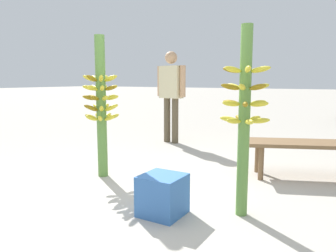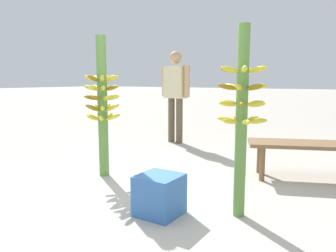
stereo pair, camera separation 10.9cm
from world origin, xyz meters
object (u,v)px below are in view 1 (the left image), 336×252
Objects in this scene: banana_stalk_left at (101,104)px; market_bench at (317,147)px; banana_stalk_center at (244,114)px; produce_crate at (163,195)px; vendor_person at (171,89)px.

banana_stalk_left reaches higher than market_bench.
banana_stalk_center is 1.56m from market_bench.
banana_stalk_center is at bearing -128.21° from market_bench.
banana_stalk_left is 1.76m from banana_stalk_center.
market_bench is 4.72× the size of produce_crate.
banana_stalk_left reaches higher than produce_crate.
banana_stalk_center reaches higher than produce_crate.
banana_stalk_left is 4.75× the size of produce_crate.
banana_stalk_left reaches higher than vendor_person.
market_bench reaches higher than produce_crate.
banana_stalk_left is 2.22m from vendor_person.
banana_stalk_left is 1.04× the size of banana_stalk_center.
banana_stalk_left is 1.01× the size of market_bench.
banana_stalk_center is at bearing -8.38° from banana_stalk_left.
market_bench is 2.01m from produce_crate.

